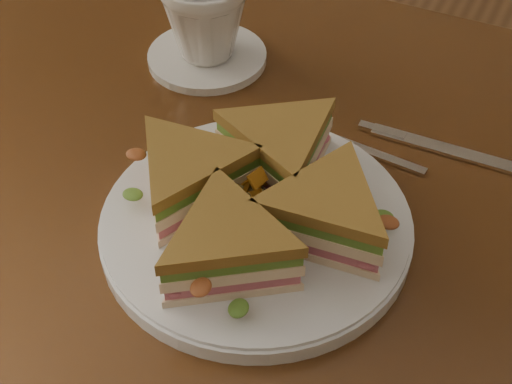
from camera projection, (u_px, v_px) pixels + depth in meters
table at (310, 280)px, 0.73m from camera, size 1.20×0.80×0.75m
plate at (256, 225)px, 0.64m from camera, size 0.28×0.28×0.02m
sandwich_wedges at (256, 196)px, 0.62m from camera, size 0.27×0.27×0.06m
crisps_mound at (256, 199)px, 0.62m from camera, size 0.09×0.09×0.05m
spoon at (303, 126)px, 0.75m from camera, size 0.18×0.04×0.01m
knife at (453, 152)px, 0.72m from camera, size 0.22×0.02×0.00m
saucer at (207, 57)px, 0.84m from camera, size 0.14×0.14×0.01m
coffee_cup at (205, 18)px, 0.80m from camera, size 0.12×0.12×0.09m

